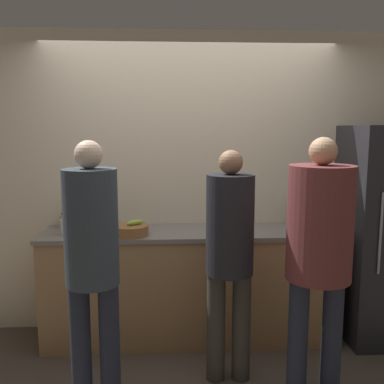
{
  "coord_description": "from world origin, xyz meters",
  "views": [
    {
      "loc": [
        -0.17,
        -3.13,
        1.78
      ],
      "look_at": [
        0.0,
        0.13,
        1.29
      ],
      "focal_mm": 40.0,
      "sensor_mm": 36.0,
      "label": 1
    }
  ],
  "objects_px": {
    "person_right": "(319,242)",
    "bottle_dark": "(222,223)",
    "cup_red": "(102,223)",
    "person_left": "(92,254)",
    "utensil_crock": "(68,220)",
    "refrigerator": "(382,234)",
    "person_center": "(230,249)",
    "bottle_clear": "(64,226)",
    "potted_plant": "(300,208)",
    "fruit_bowl": "(131,230)"
  },
  "relations": [
    {
      "from": "utensil_crock",
      "to": "bottle_clear",
      "type": "distance_m",
      "value": 0.26
    },
    {
      "from": "utensil_crock",
      "to": "cup_red",
      "type": "xyz_separation_m",
      "value": [
        0.29,
        0.0,
        -0.03
      ]
    },
    {
      "from": "person_center",
      "to": "cup_red",
      "type": "relative_size",
      "value": 21.42
    },
    {
      "from": "person_left",
      "to": "fruit_bowl",
      "type": "xyz_separation_m",
      "value": [
        0.17,
        0.74,
        -0.02
      ]
    },
    {
      "from": "cup_red",
      "to": "person_left",
      "type": "bearing_deg",
      "value": -84.63
    },
    {
      "from": "person_left",
      "to": "person_center",
      "type": "distance_m",
      "value": 0.93
    },
    {
      "from": "cup_red",
      "to": "bottle_clear",
      "type": "bearing_deg",
      "value": -135.55
    },
    {
      "from": "bottle_clear",
      "to": "fruit_bowl",
      "type": "bearing_deg",
      "value": -4.34
    },
    {
      "from": "person_right",
      "to": "cup_red",
      "type": "distance_m",
      "value": 1.84
    },
    {
      "from": "potted_plant",
      "to": "fruit_bowl",
      "type": "bearing_deg",
      "value": -167.31
    },
    {
      "from": "refrigerator",
      "to": "person_left",
      "type": "relative_size",
      "value": 1.05
    },
    {
      "from": "bottle_dark",
      "to": "utensil_crock",
      "type": "bearing_deg",
      "value": 169.72
    },
    {
      "from": "refrigerator",
      "to": "person_center",
      "type": "bearing_deg",
      "value": -157.21
    },
    {
      "from": "fruit_bowl",
      "to": "bottle_clear",
      "type": "xyz_separation_m",
      "value": [
        -0.53,
        0.04,
        0.03
      ]
    },
    {
      "from": "fruit_bowl",
      "to": "person_center",
      "type": "bearing_deg",
      "value": -34.18
    },
    {
      "from": "person_right",
      "to": "bottle_clear",
      "type": "xyz_separation_m",
      "value": [
        -1.78,
        0.78,
        -0.06
      ]
    },
    {
      "from": "person_left",
      "to": "bottle_clear",
      "type": "distance_m",
      "value": 0.85
    },
    {
      "from": "potted_plant",
      "to": "person_right",
      "type": "bearing_deg",
      "value": -100.96
    },
    {
      "from": "refrigerator",
      "to": "bottle_dark",
      "type": "bearing_deg",
      "value": -178.81
    },
    {
      "from": "person_center",
      "to": "cup_red",
      "type": "bearing_deg",
      "value": 141.51
    },
    {
      "from": "person_right",
      "to": "cup_red",
      "type": "xyz_separation_m",
      "value": [
        -1.52,
        1.04,
        -0.09
      ]
    },
    {
      "from": "bottle_dark",
      "to": "cup_red",
      "type": "bearing_deg",
      "value": 166.73
    },
    {
      "from": "person_center",
      "to": "fruit_bowl",
      "type": "xyz_separation_m",
      "value": [
        -0.72,
        0.49,
        0.02
      ]
    },
    {
      "from": "person_left",
      "to": "cup_red",
      "type": "relative_size",
      "value": 22.38
    },
    {
      "from": "person_left",
      "to": "bottle_clear",
      "type": "xyz_separation_m",
      "value": [
        -0.36,
        0.78,
        0.0
      ]
    },
    {
      "from": "person_left",
      "to": "person_right",
      "type": "relative_size",
      "value": 0.99
    },
    {
      "from": "fruit_bowl",
      "to": "utensil_crock",
      "type": "relative_size",
      "value": 0.96
    },
    {
      "from": "person_left",
      "to": "utensil_crock",
      "type": "distance_m",
      "value": 1.1
    },
    {
      "from": "utensil_crock",
      "to": "potted_plant",
      "type": "bearing_deg",
      "value": 0.96
    },
    {
      "from": "utensil_crock",
      "to": "potted_plant",
      "type": "relative_size",
      "value": 1.08
    },
    {
      "from": "refrigerator",
      "to": "potted_plant",
      "type": "relative_size",
      "value": 6.6
    },
    {
      "from": "refrigerator",
      "to": "cup_red",
      "type": "height_order",
      "value": "refrigerator"
    },
    {
      "from": "bottle_clear",
      "to": "bottle_dark",
      "type": "relative_size",
      "value": 0.95
    },
    {
      "from": "cup_red",
      "to": "person_right",
      "type": "bearing_deg",
      "value": -34.39
    },
    {
      "from": "person_left",
      "to": "potted_plant",
      "type": "bearing_deg",
      "value": 33.11
    },
    {
      "from": "person_left",
      "to": "utensil_crock",
      "type": "xyz_separation_m",
      "value": [
        -0.39,
        1.03,
        -0.0
      ]
    },
    {
      "from": "person_right",
      "to": "person_center",
      "type": "bearing_deg",
      "value": 154.39
    },
    {
      "from": "utensil_crock",
      "to": "cup_red",
      "type": "bearing_deg",
      "value": 0.41
    },
    {
      "from": "refrigerator",
      "to": "person_left",
      "type": "distance_m",
      "value": 2.41
    },
    {
      "from": "bottle_dark",
      "to": "fruit_bowl",
      "type": "bearing_deg",
      "value": -175.35
    },
    {
      "from": "cup_red",
      "to": "person_center",
      "type": "bearing_deg",
      "value": -38.49
    },
    {
      "from": "person_right",
      "to": "bottle_dark",
      "type": "xyz_separation_m",
      "value": [
        -0.51,
        0.8,
        -0.05
      ]
    },
    {
      "from": "bottle_dark",
      "to": "cup_red",
      "type": "distance_m",
      "value": 1.03
    },
    {
      "from": "utensil_crock",
      "to": "refrigerator",
      "type": "bearing_deg",
      "value": -4.46
    },
    {
      "from": "person_center",
      "to": "fruit_bowl",
      "type": "bearing_deg",
      "value": 145.82
    },
    {
      "from": "person_left",
      "to": "bottle_dark",
      "type": "distance_m",
      "value": 1.21
    },
    {
      "from": "refrigerator",
      "to": "potted_plant",
      "type": "height_order",
      "value": "refrigerator"
    },
    {
      "from": "utensil_crock",
      "to": "bottle_clear",
      "type": "height_order",
      "value": "utensil_crock"
    },
    {
      "from": "person_right",
      "to": "fruit_bowl",
      "type": "height_order",
      "value": "person_right"
    },
    {
      "from": "person_center",
      "to": "potted_plant",
      "type": "xyz_separation_m",
      "value": [
        0.74,
        0.82,
        0.13
      ]
    }
  ]
}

